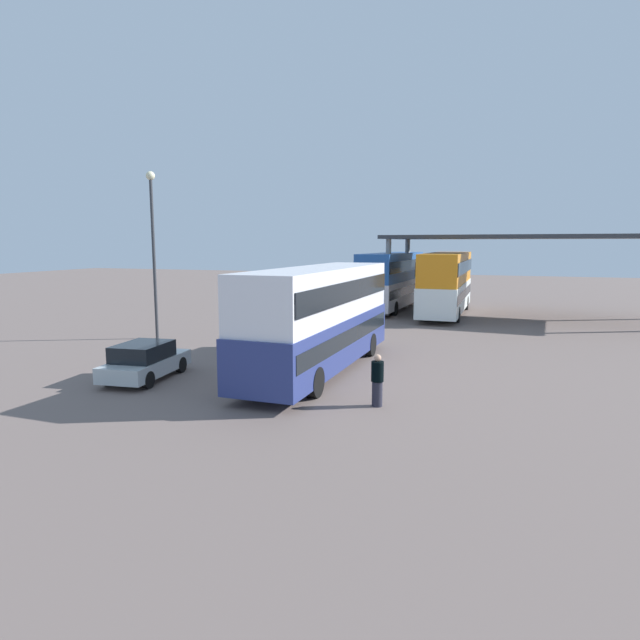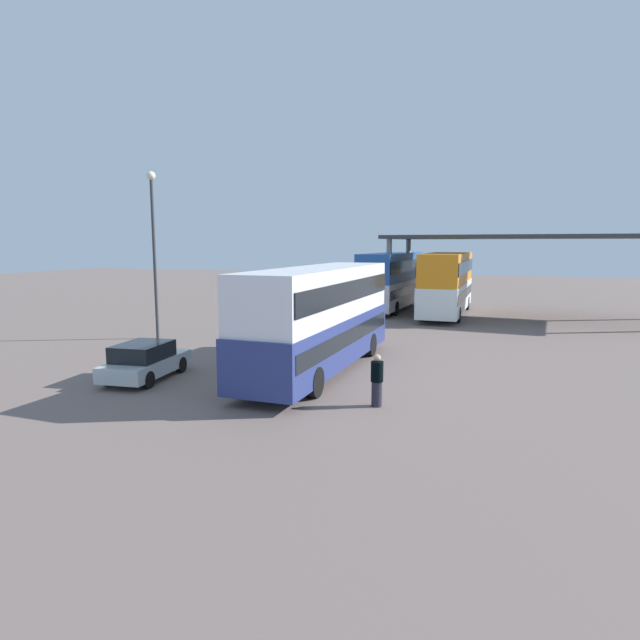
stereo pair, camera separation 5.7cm
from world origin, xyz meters
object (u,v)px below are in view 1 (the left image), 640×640
at_px(double_decker_main, 320,315).
at_px(double_decker_mid_row, 446,281).
at_px(double_decker_near_canopy, 392,279).
at_px(pedestrian_waiting, 377,381).
at_px(lamppost_tall, 153,236).
at_px(parked_hatchback, 145,361).

distance_m(double_decker_main, double_decker_mid_row, 18.60).
relative_size(double_decker_main, double_decker_mid_row, 0.98).
height_order(double_decker_main, double_decker_near_canopy, double_decker_near_canopy).
height_order(double_decker_near_canopy, pedestrian_waiting, double_decker_near_canopy).
xyz_separation_m(double_decker_near_canopy, pedestrian_waiting, (4.43, -24.03, -1.50)).
distance_m(double_decker_near_canopy, pedestrian_waiting, 24.48).
xyz_separation_m(lamppost_tall, pedestrian_waiting, (13.46, -7.77, -4.48)).
distance_m(lamppost_tall, pedestrian_waiting, 16.17).
bearing_deg(double_decker_near_canopy, lamppost_tall, 154.22).
xyz_separation_m(double_decker_main, double_decker_near_canopy, (-1.31, 20.29, 0.09)).
bearing_deg(lamppost_tall, double_decker_near_canopy, 60.96).
height_order(double_decker_main, double_decker_mid_row, double_decker_mid_row).
distance_m(double_decker_main, lamppost_tall, 11.51).
relative_size(double_decker_main, pedestrian_waiting, 6.91).
bearing_deg(parked_hatchback, pedestrian_waiting, -98.98).
height_order(double_decker_near_canopy, double_decker_mid_row, double_decker_mid_row).
bearing_deg(double_decker_near_canopy, double_decker_mid_row, -111.39).
bearing_deg(double_decker_mid_row, parked_hatchback, 159.14).
xyz_separation_m(double_decker_main, double_decker_mid_row, (2.86, 18.38, 0.13)).
distance_m(parked_hatchback, double_decker_near_canopy, 24.01).
bearing_deg(double_decker_near_canopy, parked_hatchback, 172.93).
height_order(double_decker_mid_row, pedestrian_waiting, double_decker_mid_row).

